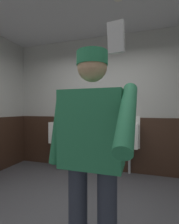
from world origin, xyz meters
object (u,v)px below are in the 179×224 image
urinal_right (129,135)px  urinal_middle (92,133)px  cell_phone (116,37)px  person (92,149)px  urinal_left (60,132)px

urinal_right → urinal_middle: bearing=180.0°
urinal_middle → cell_phone: bearing=-71.3°
urinal_middle → person: person is taller
person → cell_phone: bearing=-63.8°
urinal_left → cell_phone: size_ratio=11.27×
urinal_left → person: bearing=-56.9°
person → urinal_right: bearing=87.3°
urinal_middle → urinal_right: 0.75m
urinal_right → cell_phone: (0.15, -2.65, 0.77)m
urinal_left → urinal_middle: size_ratio=1.00×
urinal_left → urinal_right: 1.50m
urinal_left → cell_phone: 3.21m
urinal_left → cell_phone: bearing=-58.1°
urinal_left → urinal_right: (1.50, 0.00, 0.00)m
cell_phone → urinal_left: bearing=129.8°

